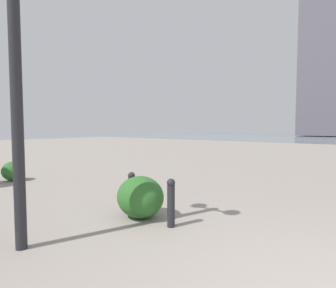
# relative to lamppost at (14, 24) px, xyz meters

# --- Properties ---
(lamppost) EXTENTS (0.98, 0.28, 4.23)m
(lamppost) POSITION_rel_lamppost_xyz_m (0.00, 0.00, 0.00)
(lamppost) COLOR #232328
(lamppost) RESTS_ON ground
(bollard_near) EXTENTS (0.13, 0.13, 0.76)m
(bollard_near) POSITION_rel_lamppost_xyz_m (-1.03, -1.79, -2.40)
(bollard_near) COLOR #232328
(bollard_near) RESTS_ON ground
(bollard_mid) EXTENTS (0.13, 0.13, 0.74)m
(bollard_mid) POSITION_rel_lamppost_xyz_m (-0.01, -1.93, -2.41)
(bollard_mid) COLOR #232328
(bollard_mid) RESTS_ON ground
(shrub_low) EXTENTS (0.84, 0.76, 0.71)m
(shrub_low) POSITION_rel_lamppost_xyz_m (-0.34, -1.81, -2.44)
(shrub_low) COLOR #2D6628
(shrub_low) RESTS_ON ground
(shrub_round) EXTENTS (0.66, 0.59, 0.56)m
(shrub_round) POSITION_rel_lamppost_xyz_m (4.84, -1.84, -2.52)
(shrub_round) COLOR #2D6628
(shrub_round) RESTS_ON ground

